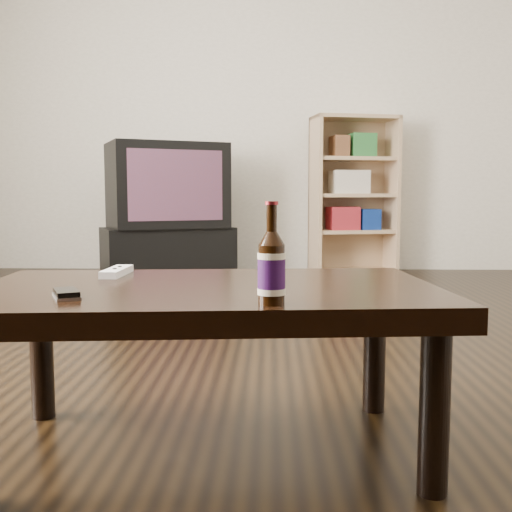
{
  "coord_description": "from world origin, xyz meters",
  "views": [
    {
      "loc": [
        0.08,
        -1.94,
        0.61
      ],
      "look_at": [
        0.05,
        -0.79,
        0.49
      ],
      "focal_mm": 42.0,
      "sensor_mm": 36.0,
      "label": 1
    }
  ],
  "objects_px": {
    "tv": "(167,186)",
    "bookshelf": "(352,192)",
    "remote": "(117,272)",
    "coffee_table": "(208,308)",
    "phone": "(66,294)",
    "tv_stand": "(168,252)",
    "beer_bottle": "(272,268)"
  },
  "relations": [
    {
      "from": "coffee_table",
      "to": "remote",
      "type": "distance_m",
      "value": 0.32
    },
    {
      "from": "bookshelf",
      "to": "coffee_table",
      "type": "relative_size",
      "value": 1.09
    },
    {
      "from": "tv_stand",
      "to": "phone",
      "type": "distance_m",
      "value": 3.22
    },
    {
      "from": "bookshelf",
      "to": "phone",
      "type": "distance_m",
      "value": 3.69
    },
    {
      "from": "tv",
      "to": "phone",
      "type": "xyz_separation_m",
      "value": [
        0.34,
        -3.19,
        -0.27
      ]
    },
    {
      "from": "phone",
      "to": "remote",
      "type": "relative_size",
      "value": 0.62
    },
    {
      "from": "bookshelf",
      "to": "remote",
      "type": "height_order",
      "value": "bookshelf"
    },
    {
      "from": "beer_bottle",
      "to": "coffee_table",
      "type": "bearing_deg",
      "value": 121.86
    },
    {
      "from": "tv",
      "to": "bookshelf",
      "type": "height_order",
      "value": "bookshelf"
    },
    {
      "from": "beer_bottle",
      "to": "phone",
      "type": "distance_m",
      "value": 0.44
    },
    {
      "from": "tv",
      "to": "bookshelf",
      "type": "relative_size",
      "value": 0.79
    },
    {
      "from": "tv_stand",
      "to": "bookshelf",
      "type": "height_order",
      "value": "bookshelf"
    },
    {
      "from": "coffee_table",
      "to": "remote",
      "type": "xyz_separation_m",
      "value": [
        -0.26,
        0.18,
        0.06
      ]
    },
    {
      "from": "beer_bottle",
      "to": "phone",
      "type": "bearing_deg",
      "value": 170.74
    },
    {
      "from": "bookshelf",
      "to": "tv",
      "type": "bearing_deg",
      "value": -178.42
    },
    {
      "from": "phone",
      "to": "remote",
      "type": "height_order",
      "value": "remote"
    },
    {
      "from": "tv_stand",
      "to": "bookshelf",
      "type": "distance_m",
      "value": 1.51
    },
    {
      "from": "coffee_table",
      "to": "remote",
      "type": "height_order",
      "value": "remote"
    },
    {
      "from": "tv_stand",
      "to": "tv",
      "type": "bearing_deg",
      "value": -90.0
    },
    {
      "from": "bookshelf",
      "to": "phone",
      "type": "height_order",
      "value": "bookshelf"
    },
    {
      "from": "bookshelf",
      "to": "beer_bottle",
      "type": "height_order",
      "value": "bookshelf"
    },
    {
      "from": "tv",
      "to": "beer_bottle",
      "type": "distance_m",
      "value": 3.36
    },
    {
      "from": "remote",
      "to": "coffee_table",
      "type": "bearing_deg",
      "value": -32.28
    },
    {
      "from": "tv",
      "to": "phone",
      "type": "distance_m",
      "value": 3.22
    },
    {
      "from": "remote",
      "to": "phone",
      "type": "bearing_deg",
      "value": -90.77
    },
    {
      "from": "tv_stand",
      "to": "remote",
      "type": "distance_m",
      "value": 2.88
    },
    {
      "from": "tv_stand",
      "to": "coffee_table",
      "type": "xyz_separation_m",
      "value": [
        0.62,
        -3.03,
        0.16
      ]
    },
    {
      "from": "tv_stand",
      "to": "phone",
      "type": "relative_size",
      "value": 8.95
    },
    {
      "from": "tv_stand",
      "to": "phone",
      "type": "bearing_deg",
      "value": -108.17
    },
    {
      "from": "remote",
      "to": "beer_bottle",
      "type": "bearing_deg",
      "value": -43.6
    },
    {
      "from": "bookshelf",
      "to": "remote",
      "type": "xyz_separation_m",
      "value": [
        -1.05,
        -3.18,
        -0.22
      ]
    },
    {
      "from": "bookshelf",
      "to": "beer_bottle",
      "type": "distance_m",
      "value": 3.66
    }
  ]
}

